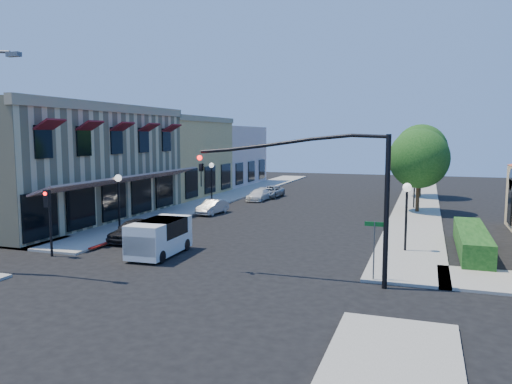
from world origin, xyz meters
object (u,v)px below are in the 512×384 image
(street_tree_a, at_px, (419,159))
(street_name_sign, at_px, (374,241))
(secondary_signal, at_px, (49,210))
(white_van, at_px, (159,235))
(parked_car_c, at_px, (259,195))
(lamppost_right_near, at_px, (407,199))
(lamppost_right_far, at_px, (415,176))
(street_tree_b, at_px, (421,150))
(parked_car_a, at_px, (134,230))
(lamppost_left_near, at_px, (118,188))
(parked_car_b, at_px, (213,207))
(signal_mast_arm, at_px, (332,183))
(parked_car_d, at_px, (270,192))
(lamppost_left_far, at_px, (212,172))

(street_tree_a, height_order, street_name_sign, street_tree_a)
(street_tree_a, distance_m, secondary_signal, 26.64)
(white_van, bearing_deg, parked_car_c, 95.43)
(street_name_sign, distance_m, lamppost_right_near, 5.98)
(street_tree_a, distance_m, lamppost_right_far, 2.49)
(street_tree_a, height_order, street_tree_b, street_tree_b)
(street_tree_a, xyz_separation_m, white_van, (-11.84, -18.62, -3.17))
(lamppost_right_near, bearing_deg, parked_car_a, -172.25)
(lamppost_left_near, xyz_separation_m, parked_car_b, (2.58, 8.36, -2.19))
(street_tree_b, height_order, lamppost_right_far, street_tree_b)
(signal_mast_arm, bearing_deg, parked_car_d, 112.22)
(signal_mast_arm, distance_m, lamppost_right_near, 7.15)
(lamppost_right_far, distance_m, parked_car_c, 13.82)
(lamppost_left_near, height_order, parked_car_d, lamppost_left_near)
(signal_mast_arm, relative_size, lamppost_right_far, 2.24)
(parked_car_a, distance_m, parked_car_b, 10.37)
(street_name_sign, height_order, parked_car_d, street_name_sign)
(lamppost_left_far, bearing_deg, street_name_sign, -51.06)
(parked_car_b, distance_m, parked_car_c, 8.67)
(street_tree_b, distance_m, lamppost_left_near, 29.64)
(lamppost_right_near, xyz_separation_m, parked_car_c, (-13.60, 17.00, -2.21))
(parked_car_c, bearing_deg, signal_mast_arm, -62.37)
(signal_mast_arm, bearing_deg, secondary_signal, -179.63)
(lamppost_left_near, bearing_deg, parked_car_d, 79.30)
(secondary_signal, distance_m, parked_car_a, 5.22)
(street_name_sign, relative_size, parked_car_c, 0.69)
(lamppost_left_far, bearing_deg, parked_car_d, 56.44)
(street_tree_b, height_order, lamppost_left_near, street_tree_b)
(lamppost_left_far, height_order, parked_car_d, lamppost_left_far)
(lamppost_left_near, bearing_deg, street_tree_a, 38.98)
(street_tree_a, bearing_deg, lamppost_left_far, 180.00)
(secondary_signal, xyz_separation_m, lamppost_left_far, (-0.50, 20.59, 0.42))
(lamppost_left_near, distance_m, lamppost_right_near, 17.00)
(lamppost_right_far, relative_size, parked_car_b, 1.08)
(secondary_signal, distance_m, street_name_sign, 15.53)
(signal_mast_arm, xyz_separation_m, street_name_sign, (1.64, 0.70, -2.39))
(street_tree_a, bearing_deg, lamppost_right_near, -91.23)
(street_tree_b, height_order, parked_car_c, street_tree_b)
(street_tree_a, xyz_separation_m, parked_car_a, (-15.00, -16.00, -3.57))
(signal_mast_arm, height_order, white_van, signal_mast_arm)
(street_tree_a, height_order, parked_car_c, street_tree_a)
(white_van, height_order, parked_car_d, white_van)
(lamppost_left_near, relative_size, lamppost_left_far, 1.00)
(lamppost_right_far, bearing_deg, parked_car_d, 164.94)
(lamppost_right_near, xyz_separation_m, parked_car_d, (-13.30, 19.58, -2.18))
(parked_car_a, bearing_deg, parked_car_d, 87.20)
(white_van, relative_size, parked_car_b, 1.23)
(signal_mast_arm, distance_m, parked_car_a, 13.33)
(lamppost_left_near, distance_m, parked_car_d, 20.04)
(street_name_sign, bearing_deg, parked_car_b, 133.46)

